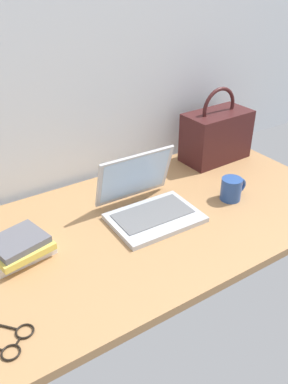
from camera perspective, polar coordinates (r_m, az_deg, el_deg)
name	(u,v)px	position (r m, az deg, el deg)	size (l,w,h in m)	color
desk	(135,228)	(1.40, -1.26, -5.16)	(1.60, 0.76, 0.03)	#A87A4C
laptop	(148,203)	(1.43, 0.54, -1.58)	(0.31, 0.29, 0.21)	#B2B5BA
coffee_mug	(232,189)	(1.55, 12.40, 0.48)	(0.11, 0.08, 0.09)	#26478C
remote_control_near	(143,175)	(1.68, -0.10, 2.40)	(0.10, 0.17, 0.02)	#4C4C51
eyeglasses	(17,341)	(1.08, -17.70, -19.58)	(0.14, 0.14, 0.01)	black
handbag	(216,135)	(1.83, 10.25, 8.03)	(0.30, 0.17, 0.33)	#3F1919
book_stack	(19,247)	(1.30, -17.34, -7.55)	(0.20, 0.18, 0.07)	silver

